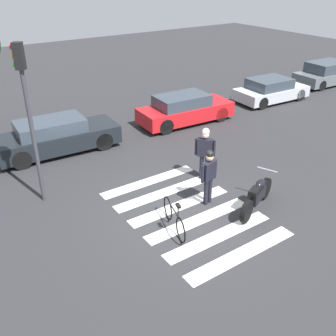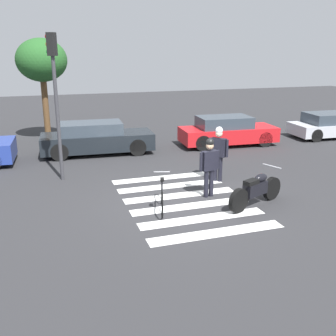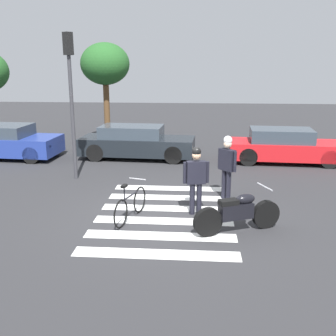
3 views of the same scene
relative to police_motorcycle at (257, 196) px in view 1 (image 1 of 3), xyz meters
The scene contains 11 objects.
ground_plane 2.08m from the police_motorcycle, 150.95° to the left, with size 60.00×60.00×0.00m, color #2B2B2D.
police_motorcycle is the anchor object (origin of this frame).
leaning_bicycle 2.67m from the police_motorcycle, 167.67° to the left, with size 0.62×1.73×1.01m.
officer_on_foot 2.43m from the police_motorcycle, 92.48° to the left, with size 0.49×0.54×1.86m.
officer_by_motorcycle 1.57m from the police_motorcycle, 131.83° to the left, with size 0.67×0.29×1.80m.
crosswalk_stripes 2.08m from the police_motorcycle, 150.95° to the left, with size 3.49×4.95×0.01m.
car_black_suv 8.01m from the police_motorcycle, 115.64° to the left, with size 4.73×1.93×1.36m.
car_red_convertible 7.39m from the police_motorcycle, 70.23° to the left, with size 4.50×1.92×1.35m.
car_silver_sedan 10.75m from the police_motorcycle, 40.28° to the left, with size 4.06×2.02×1.23m.
car_grey_coupe 15.40m from the police_motorcycle, 28.25° to the left, with size 4.43×2.06×1.37m.
traffic_light_pole 7.09m from the police_motorcycle, 141.03° to the left, with size 0.35×0.33×4.78m.
Camera 1 is at (-5.90, -7.50, 6.56)m, focal length 41.28 mm.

